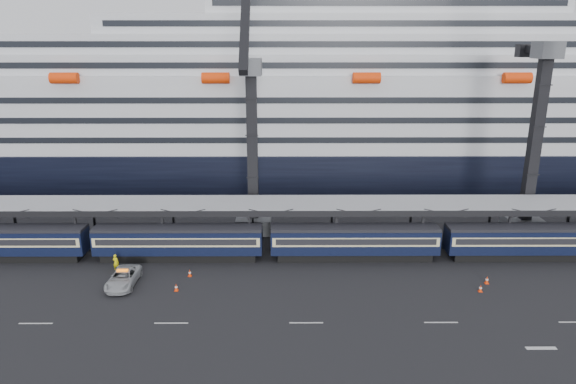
# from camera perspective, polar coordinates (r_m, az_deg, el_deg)

# --- Properties ---
(ground) EXTENTS (260.00, 260.00, 0.00)m
(ground) POSITION_cam_1_polar(r_m,az_deg,el_deg) (52.87, 17.53, -11.43)
(ground) COLOR black
(ground) RESTS_ON ground
(lane_markings) EXTENTS (111.00, 4.27, 0.02)m
(lane_markings) POSITION_cam_1_polar(r_m,az_deg,el_deg) (51.80, 28.16, -13.33)
(lane_markings) COLOR beige
(lane_markings) RESTS_ON ground
(train) EXTENTS (133.05, 3.00, 4.05)m
(train) POSITION_cam_1_polar(r_m,az_deg,el_deg) (59.63, 10.59, -5.32)
(train) COLOR black
(train) RESTS_ON ground
(canopy) EXTENTS (130.00, 6.25, 5.53)m
(canopy) POSITION_cam_1_polar(r_m,az_deg,el_deg) (63.30, 14.22, -1.32)
(canopy) COLOR #96989E
(canopy) RESTS_ON ground
(cruise_ship) EXTENTS (214.09, 28.84, 34.00)m
(cruise_ship) POSITION_cam_1_polar(r_m,az_deg,el_deg) (92.26, 9.04, 9.00)
(cruise_ship) COLOR black
(cruise_ship) RESTS_ON ground
(crane_dark_near) EXTENTS (4.50, 17.75, 35.08)m
(crane_dark_near) POSITION_cam_1_polar(r_m,az_deg,el_deg) (64.22, -4.02, 5.56)
(crane_dark_near) COLOR #45484C
(crane_dark_near) RESTS_ON ground
(crane_dark_mid) EXTENTS (4.50, 18.24, 39.64)m
(crane_dark_mid) POSITION_cam_1_polar(r_m,az_deg,el_deg) (69.98, 26.02, 6.03)
(crane_dark_mid) COLOR #45484C
(crane_dark_mid) RESTS_ON ground
(pickup_truck) EXTENTS (2.63, 5.68, 1.58)m
(pickup_truck) POSITION_cam_1_polar(r_m,az_deg,el_deg) (55.66, -17.85, -9.09)
(pickup_truck) COLOR #9D9FA4
(pickup_truck) RESTS_ON ground
(worker) EXTENTS (0.77, 0.60, 1.87)m
(worker) POSITION_cam_1_polar(r_m,az_deg,el_deg) (59.23, -18.59, -7.42)
(worker) COLOR yellow
(worker) RESTS_ON ground
(traffic_cone_b) EXTENTS (0.39, 0.39, 0.79)m
(traffic_cone_b) POSITION_cam_1_polar(r_m,az_deg,el_deg) (53.31, -12.32, -10.30)
(traffic_cone_b) COLOR #FF3908
(traffic_cone_b) RESTS_ON ground
(traffic_cone_c) EXTENTS (0.38, 0.38, 0.76)m
(traffic_cone_c) POSITION_cam_1_polar(r_m,az_deg,el_deg) (56.08, -10.86, -8.82)
(traffic_cone_c) COLOR #FF3908
(traffic_cone_c) RESTS_ON ground
(traffic_cone_d) EXTENTS (0.39, 0.39, 0.77)m
(traffic_cone_d) POSITION_cam_1_polar(r_m,az_deg,el_deg) (55.40, 20.61, -9.96)
(traffic_cone_d) COLOR #FF3908
(traffic_cone_d) RESTS_ON ground
(traffic_cone_e) EXTENTS (0.41, 0.41, 0.83)m
(traffic_cone_e) POSITION_cam_1_polar(r_m,az_deg,el_deg) (57.34, 21.23, -9.08)
(traffic_cone_e) COLOR #FF3908
(traffic_cone_e) RESTS_ON ground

